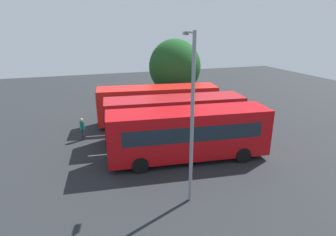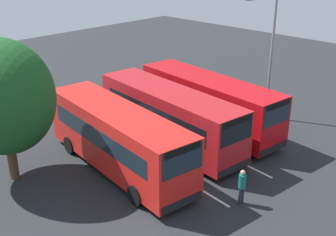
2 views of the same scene
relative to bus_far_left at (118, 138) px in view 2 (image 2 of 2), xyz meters
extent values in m
plane|color=#232628|center=(-0.06, 3.57, -1.75)|extent=(62.93, 62.93, 0.00)
cube|color=red|center=(-0.03, 0.00, 0.01)|extent=(10.05, 3.62, 2.86)
cube|color=#19232D|center=(4.80, -0.62, 0.78)|extent=(0.39, 2.09, 1.20)
cube|color=#19232D|center=(0.12, 1.15, 0.35)|extent=(8.19, 1.14, 0.91)
cube|color=#19232D|center=(-0.18, -1.14, 0.35)|extent=(8.19, 1.14, 0.91)
cube|color=black|center=(4.82, -0.63, 1.26)|extent=(0.34, 1.90, 0.32)
cube|color=black|center=(4.83, -0.63, -1.20)|extent=(0.38, 2.18, 0.36)
cylinder|color=black|center=(3.23, 0.72, -1.28)|extent=(0.98, 0.40, 0.95)
cylinder|color=black|center=(2.94, -1.52, -1.28)|extent=(0.98, 0.40, 0.95)
cylinder|color=black|center=(-3.00, 1.53, -1.28)|extent=(0.98, 0.40, 0.95)
cylinder|color=black|center=(-3.29, -0.71, -1.28)|extent=(0.98, 0.40, 0.95)
cube|color=#AD191E|center=(-0.22, 3.81, 0.01)|extent=(10.02, 3.42, 2.86)
cube|color=black|center=(4.62, 3.28, 0.78)|extent=(0.34, 2.09, 1.20)
cube|color=black|center=(-0.10, 4.96, 0.35)|extent=(8.21, 0.96, 0.91)
cube|color=black|center=(-0.35, 2.65, 0.35)|extent=(8.21, 0.96, 0.91)
cube|color=black|center=(4.64, 3.28, 1.26)|extent=(0.30, 1.90, 0.32)
cube|color=black|center=(4.65, 3.28, -1.20)|extent=(0.33, 2.18, 0.36)
cylinder|color=black|center=(3.02, 4.59, -1.28)|extent=(0.98, 0.38, 0.95)
cylinder|color=black|center=(2.78, 2.35, -1.28)|extent=(0.98, 0.38, 0.95)
cylinder|color=black|center=(-3.23, 5.26, -1.28)|extent=(0.98, 0.38, 0.95)
cylinder|color=black|center=(-3.47, 3.02, -1.28)|extent=(0.98, 0.38, 0.95)
cube|color=#B70C11|center=(-0.01, 6.97, 0.01)|extent=(10.02, 3.42, 2.86)
cube|color=#19232D|center=(4.83, 6.45, 0.78)|extent=(0.34, 2.09, 1.20)
cube|color=#19232D|center=(0.12, 8.12, 0.35)|extent=(8.21, 0.97, 0.91)
cube|color=#19232D|center=(-0.13, 5.82, 0.35)|extent=(8.21, 0.97, 0.91)
cube|color=black|center=(4.85, 6.44, 1.26)|extent=(0.30, 1.90, 0.32)
cube|color=black|center=(4.86, 6.44, -1.20)|extent=(0.33, 2.18, 0.36)
cylinder|color=black|center=(3.24, 7.75, -1.28)|extent=(0.98, 0.38, 0.95)
cylinder|color=black|center=(3.00, 5.51, -1.28)|extent=(0.98, 0.38, 0.95)
cylinder|color=black|center=(-3.01, 8.43, -1.28)|extent=(0.98, 0.38, 0.95)
cylinder|color=black|center=(-3.26, 6.19, -1.28)|extent=(0.98, 0.38, 0.95)
cylinder|color=#232833|center=(6.16, 1.65, -1.35)|extent=(0.13, 0.13, 0.81)
cylinder|color=#232833|center=(6.18, 1.81, -1.35)|extent=(0.13, 0.13, 0.81)
cylinder|color=#146B60|center=(6.17, 1.73, -0.63)|extent=(0.37, 0.37, 0.64)
sphere|color=tan|center=(6.17, 1.73, -0.20)|extent=(0.22, 0.22, 0.22)
cylinder|color=gray|center=(1.54, 11.02, 2.15)|extent=(0.16, 0.16, 7.81)
cylinder|color=#4C3823|center=(-2.99, -4.09, -0.62)|extent=(0.44, 0.44, 2.26)
ellipsoid|color=#194C1E|center=(-2.99, -4.09, 2.42)|extent=(5.09, 4.58, 5.34)
cube|color=silver|center=(-0.06, 1.85, -1.75)|extent=(12.10, 1.46, 0.01)
cube|color=silver|center=(-0.06, 5.29, -1.75)|extent=(12.10, 1.46, 0.01)
camera|label=1|loc=(6.08, 21.54, 6.21)|focal=29.58mm
camera|label=2|loc=(15.02, -11.90, 8.95)|focal=45.95mm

